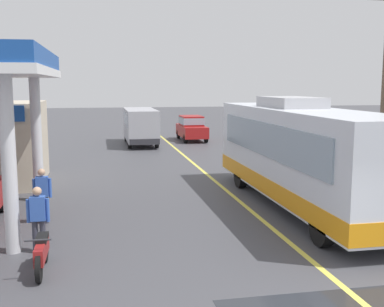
% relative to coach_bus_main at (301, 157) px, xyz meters
% --- Properties ---
extents(ground, '(120.00, 120.00, 0.00)m').
position_rel_coach_bus_main_xyz_m(ground, '(-1.81, 12.21, -1.72)').
color(ground, '#424247').
extents(lane_divider_stripe, '(0.16, 50.00, 0.01)m').
position_rel_coach_bus_main_xyz_m(lane_divider_stripe, '(-1.81, 7.21, -1.72)').
color(lane_divider_stripe, '#D8CC4C').
rests_on(lane_divider_stripe, ground).
extents(coach_bus_main, '(2.60, 11.04, 3.69)m').
position_rel_coach_bus_main_xyz_m(coach_bus_main, '(0.00, 0.00, 0.00)').
color(coach_bus_main, silver).
rests_on(coach_bus_main, ground).
extents(minibus_opposing_lane, '(2.04, 6.13, 2.44)m').
position_rel_coach_bus_main_xyz_m(minibus_opposing_lane, '(-3.85, 18.00, -0.25)').
color(minibus_opposing_lane, '#A5A5AD').
rests_on(minibus_opposing_lane, ground).
extents(motorcycle_parked_forecourt, '(0.55, 1.80, 0.92)m').
position_rel_coach_bus_main_xyz_m(motorcycle_parked_forecourt, '(-7.97, -4.26, -1.28)').
color(motorcycle_parked_forecourt, black).
rests_on(motorcycle_parked_forecourt, ground).
extents(pedestrian_near_pump, '(0.55, 0.22, 1.66)m').
position_rel_coach_bus_main_xyz_m(pedestrian_near_pump, '(-8.36, -0.40, -0.79)').
color(pedestrian_near_pump, '#33333F').
rests_on(pedestrian_near_pump, ground).
extents(pedestrian_by_shop, '(0.55, 0.22, 1.66)m').
position_rel_coach_bus_main_xyz_m(pedestrian_by_shop, '(-8.17, -3.01, -0.79)').
color(pedestrian_by_shop, '#33333F').
rests_on(pedestrian_by_shop, ground).
extents(car_trailing_behind_bus, '(1.70, 4.20, 1.82)m').
position_rel_coach_bus_main_xyz_m(car_trailing_behind_bus, '(0.07, 19.70, -0.71)').
color(car_trailing_behind_bus, maroon).
rests_on(car_trailing_behind_bus, ground).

